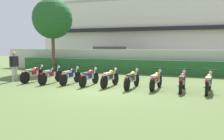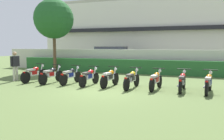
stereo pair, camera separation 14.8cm
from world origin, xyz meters
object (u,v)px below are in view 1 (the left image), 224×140
at_px(inspector_person, 14,64).
at_px(motorcycle_in_row_6, 156,80).
at_px(motorcycle_in_row_8, 209,82).
at_px(parked_car, 111,57).
at_px(motorcycle_in_row_2, 70,75).
at_px(motorcycle_in_row_1, 51,75).
at_px(motorcycle_in_row_5, 132,79).
at_px(motorcycle_in_row_3, 89,77).
at_px(motorcycle_in_row_7, 182,81).
at_px(motorcycle_in_row_4, 110,77).
at_px(tree_near_inspector, 52,19).
at_px(motorcycle_in_row_0, 34,74).

bearing_deg(inspector_person, motorcycle_in_row_6, 0.95).
bearing_deg(motorcycle_in_row_8, parked_car, 47.58).
distance_m(motorcycle_in_row_2, inspector_person, 3.51).
distance_m(motorcycle_in_row_1, inspector_person, 2.44).
xyz_separation_m(motorcycle_in_row_5, motorcycle_in_row_8, (3.30, 0.06, 0.00)).
bearing_deg(motorcycle_in_row_1, motorcycle_in_row_2, -78.43).
distance_m(motorcycle_in_row_3, motorcycle_in_row_5, 2.21).
distance_m(motorcycle_in_row_7, inspector_person, 9.06).
bearing_deg(motorcycle_in_row_4, motorcycle_in_row_6, -83.19).
distance_m(parked_car, motorcycle_in_row_4, 9.89).
xyz_separation_m(tree_near_inspector, motorcycle_in_row_5, (7.62, -5.04, -3.56)).
relative_size(motorcycle_in_row_3, motorcycle_in_row_4, 1.01).
bearing_deg(inspector_person, motorcycle_in_row_7, 0.89).
bearing_deg(motorcycle_in_row_6, tree_near_inspector, 67.14).
bearing_deg(motorcycle_in_row_0, motorcycle_in_row_4, -86.66).
distance_m(motorcycle_in_row_0, inspector_person, 1.32).
distance_m(motorcycle_in_row_2, motorcycle_in_row_4, 2.21).
bearing_deg(motorcycle_in_row_2, motorcycle_in_row_7, -84.88).
bearing_deg(motorcycle_in_row_1, inspector_person, 93.59).
relative_size(parked_car, motorcycle_in_row_5, 2.38).
distance_m(parked_car, motorcycle_in_row_5, 10.40).
relative_size(tree_near_inspector, motorcycle_in_row_4, 3.03).
distance_m(motorcycle_in_row_4, motorcycle_in_row_5, 1.13).
xyz_separation_m(motorcycle_in_row_1, motorcycle_in_row_8, (7.72, 0.07, 0.00)).
relative_size(tree_near_inspector, motorcycle_in_row_3, 3.01).
distance_m(motorcycle_in_row_6, motorcycle_in_row_7, 1.15).
xyz_separation_m(motorcycle_in_row_0, motorcycle_in_row_8, (8.89, -0.01, -0.01)).
height_order(motorcycle_in_row_0, motorcycle_in_row_8, motorcycle_in_row_0).
xyz_separation_m(motorcycle_in_row_4, motorcycle_in_row_5, (1.13, -0.09, -0.00)).
height_order(motorcycle_in_row_4, motorcycle_in_row_7, motorcycle_in_row_4).
height_order(motorcycle_in_row_0, motorcycle_in_row_1, motorcycle_in_row_0).
relative_size(motorcycle_in_row_6, inspector_person, 1.09).
xyz_separation_m(tree_near_inspector, motorcycle_in_row_1, (3.20, -5.05, -3.55)).
xyz_separation_m(motorcycle_in_row_0, motorcycle_in_row_4, (4.46, 0.02, -0.01)).
height_order(motorcycle_in_row_2, motorcycle_in_row_7, motorcycle_in_row_7).
bearing_deg(motorcycle_in_row_8, motorcycle_in_row_6, 97.02).
bearing_deg(parked_car, motorcycle_in_row_5, -69.38).
bearing_deg(tree_near_inspector, motorcycle_in_row_0, -67.75).
distance_m(motorcycle_in_row_5, motorcycle_in_row_6, 1.10).
bearing_deg(motorcycle_in_row_1, motorcycle_in_row_7, -85.79).
xyz_separation_m(motorcycle_in_row_2, motorcycle_in_row_7, (5.58, -0.04, 0.00)).
distance_m(motorcycle_in_row_1, motorcycle_in_row_6, 5.52).
bearing_deg(motorcycle_in_row_1, motorcycle_in_row_5, -86.66).
xyz_separation_m(motorcycle_in_row_6, motorcycle_in_row_8, (2.20, -0.04, 0.01)).
height_order(parked_car, motorcycle_in_row_3, parked_car).
distance_m(motorcycle_in_row_7, motorcycle_in_row_8, 1.06).
xyz_separation_m(parked_car, motorcycle_in_row_7, (6.64, -9.30, -0.49)).
bearing_deg(tree_near_inspector, parked_car, 53.61).
bearing_deg(motorcycle_in_row_0, inspector_person, 97.84).
relative_size(motorcycle_in_row_4, motorcycle_in_row_6, 1.02).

